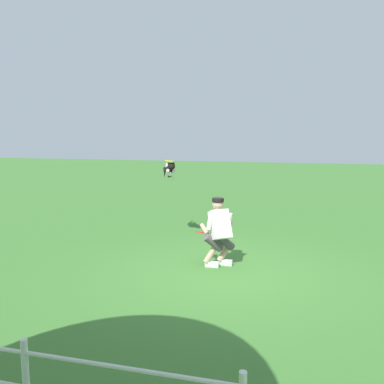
% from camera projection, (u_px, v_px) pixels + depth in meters
% --- Properties ---
extents(ground_plane, '(60.00, 60.00, 0.00)m').
position_uv_depth(ground_plane, '(227.00, 275.00, 7.55)').
color(ground_plane, '#3B702D').
extents(person, '(0.71, 0.56, 1.29)m').
position_uv_depth(person, '(219.00, 230.00, 7.94)').
color(person, silver).
rests_on(person, ground_plane).
extents(dog, '(0.54, 0.96, 0.49)m').
position_uv_depth(dog, '(169.00, 171.00, 10.20)').
color(dog, black).
extents(frisbee_flying, '(0.31, 0.31, 0.06)m').
position_uv_depth(frisbee_flying, '(170.00, 161.00, 9.83)').
color(frisbee_flying, yellow).
extents(frisbee_held, '(0.31, 0.31, 0.11)m').
position_uv_depth(frisbee_held, '(201.00, 232.00, 8.14)').
color(frisbee_held, red).
rests_on(frisbee_held, person).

